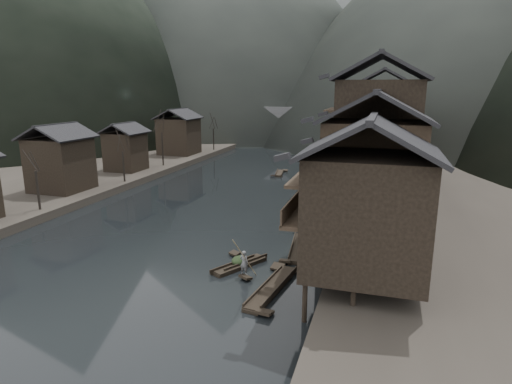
% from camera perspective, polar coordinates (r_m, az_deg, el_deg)
% --- Properties ---
extents(water, '(300.00, 300.00, 0.00)m').
position_cam_1_polar(water, '(40.00, -11.13, -6.23)').
color(water, black).
rests_on(water, ground).
extents(right_bank, '(40.00, 200.00, 1.80)m').
position_cam_1_polar(right_bank, '(75.98, 29.61, 2.39)').
color(right_bank, '#2D2823').
rests_on(right_bank, ground).
extents(left_bank, '(40.00, 200.00, 1.20)m').
position_cam_1_polar(left_bank, '(91.22, -18.89, 4.86)').
color(left_bank, '#2D2823').
rests_on(left_bank, ground).
extents(stilt_houses, '(9.00, 67.60, 16.52)m').
position_cam_1_polar(stilt_houses, '(53.02, 16.22, 8.27)').
color(stilt_houses, black).
rests_on(stilt_houses, ground).
extents(left_houses, '(8.10, 53.20, 8.73)m').
position_cam_1_polar(left_houses, '(66.16, -18.97, 6.19)').
color(left_houses, black).
rests_on(left_houses, left_bank).
extents(bare_trees, '(3.90, 62.23, 7.79)m').
position_cam_1_polar(bare_trees, '(63.76, -16.66, 6.60)').
color(bare_trees, black).
rests_on(bare_trees, left_bank).
extents(moored_sampans, '(3.41, 51.42, 0.47)m').
position_cam_1_polar(moored_sampans, '(50.51, 9.23, -1.69)').
color(moored_sampans, black).
rests_on(moored_sampans, water).
extents(midriver_boats, '(12.13, 47.48, 0.45)m').
position_cam_1_polar(midriver_boats, '(87.88, 6.16, 4.95)').
color(midriver_boats, black).
rests_on(midriver_boats, water).
extents(stone_bridge, '(40.00, 6.00, 9.00)m').
position_cam_1_polar(stone_bridge, '(106.90, 7.30, 9.11)').
color(stone_bridge, '#4C4C4F').
rests_on(stone_bridge, ground).
extents(hero_sampan, '(3.37, 5.03, 0.44)m').
position_cam_1_polar(hero_sampan, '(33.46, -2.19, -9.65)').
color(hero_sampan, black).
rests_on(hero_sampan, water).
extents(cargo_heap, '(1.16, 1.52, 0.70)m').
position_cam_1_polar(cargo_heap, '(33.45, -2.27, -8.57)').
color(cargo_heap, black).
rests_on(cargo_heap, hero_sampan).
extents(boatman, '(0.75, 0.57, 1.86)m').
position_cam_1_polar(boatman, '(31.33, -1.60, -9.01)').
color(boatman, slate).
rests_on(boatman, hero_sampan).
extents(bamboo_pole, '(1.58, 1.80, 3.70)m').
position_cam_1_polar(bamboo_pole, '(30.31, -1.28, -4.20)').
color(bamboo_pole, '#8C7A51').
rests_on(bamboo_pole, boatman).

